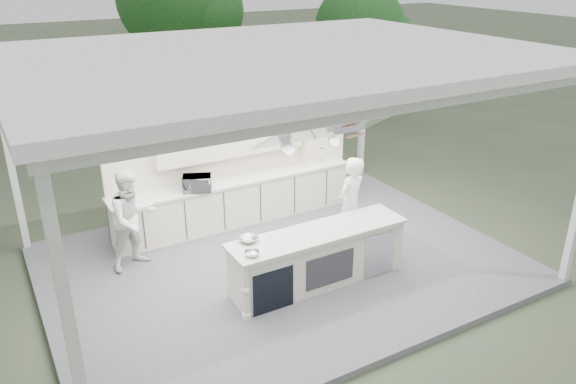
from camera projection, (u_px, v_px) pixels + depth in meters
ground at (281, 267)px, 10.15m from camera, size 90.00×90.00×0.00m
stage_deck at (281, 264)px, 10.13m from camera, size 8.00×6.00×0.12m
tent at (281, 60)px, 8.70m from camera, size 8.20×6.20×3.86m
demo_island at (317, 257)px, 9.28m from camera, size 3.10×0.79×0.95m
back_counter at (236, 200)px, 11.44m from camera, size 5.08×0.72×0.95m
back_wall_unit at (249, 148)px, 11.43m from camera, size 5.05×0.48×2.25m
tree_cluster at (115, 25)px, 16.60m from camera, size 19.55×9.40×5.85m
head_chef at (350, 206)px, 10.12m from camera, size 0.78×0.65×1.84m
sous_chef at (133, 219)px, 9.65m from camera, size 1.04×0.91×1.81m
toaster_oven at (197, 183)px, 10.63m from camera, size 0.64×0.55×0.30m
bowl_large at (248, 240)px, 8.77m from camera, size 0.38×0.38×0.07m
bowl_small at (252, 254)px, 8.36m from camera, size 0.26×0.26×0.07m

